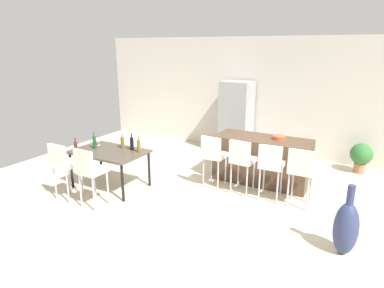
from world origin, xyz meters
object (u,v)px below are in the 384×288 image
at_px(potted_plant, 361,156).
at_px(wine_bottle_near, 95,142).
at_px(kitchen_island, 261,160).
at_px(floor_vase, 346,228).
at_px(bar_chair_right, 271,163).
at_px(refrigerator, 236,118).
at_px(dining_table, 109,154).
at_px(dining_chair_far, 89,169).
at_px(bar_chair_far, 301,168).
at_px(fruit_bowl, 280,137).
at_px(wine_bottle_corner, 122,142).
at_px(wine_glass_left, 98,139).
at_px(bar_chair_left, 213,154).
at_px(wine_bottle_inner, 132,143).
at_px(wine_bottle_far, 76,147).
at_px(wine_bottle_right, 139,146).
at_px(bar_chair_middle, 242,158).
at_px(dining_chair_near, 63,163).

bearing_deg(potted_plant, wine_bottle_near, -144.64).
height_order(kitchen_island, floor_vase, floor_vase).
height_order(bar_chair_right, refrigerator, refrigerator).
height_order(dining_table, dining_chair_far, dining_chair_far).
relative_size(bar_chair_far, fruit_bowl, 4.17).
relative_size(dining_chair_far, wine_bottle_corner, 3.62).
distance_m(wine_glass_left, potted_plant, 5.59).
distance_m(bar_chair_left, dining_table, 2.00).
distance_m(wine_bottle_inner, refrigerator, 3.12).
distance_m(wine_glass_left, fruit_bowl, 3.60).
relative_size(wine_bottle_near, floor_vase, 0.34).
relative_size(bar_chair_far, wine_bottle_corner, 3.62).
bearing_deg(wine_bottle_far, potted_plant, 37.55).
height_order(bar_chair_right, dining_chair_far, same).
bearing_deg(wine_bottle_near, dining_table, 4.24).
bearing_deg(bar_chair_far, floor_vase, -52.91).
relative_size(bar_chair_far, dining_table, 0.75).
xyz_separation_m(bar_chair_far, dining_chair_far, (-3.09, -1.75, 0.00)).
xyz_separation_m(wine_bottle_right, floor_vase, (3.67, -0.38, -0.48)).
bearing_deg(kitchen_island, bar_chair_middle, -100.17).
bearing_deg(wine_bottle_near, dining_chair_near, -88.26).
relative_size(bar_chair_left, wine_bottle_near, 3.13).
bearing_deg(bar_chair_right, wine_bottle_near, -163.53).
distance_m(kitchen_island, dining_chair_far, 3.33).
relative_size(wine_bottle_right, wine_glass_left, 1.74).
xyz_separation_m(bar_chair_right, refrigerator, (-1.57, 2.30, 0.22)).
height_order(wine_bottle_far, potted_plant, wine_bottle_far).
bearing_deg(refrigerator, dining_chair_near, -111.98).
bearing_deg(kitchen_island, wine_bottle_right, -142.35).
xyz_separation_m(bar_chair_middle, wine_bottle_near, (-2.69, -0.96, 0.17)).
bearing_deg(bar_chair_far, potted_plant, 70.09).
xyz_separation_m(kitchen_island, wine_bottle_corner, (-2.37, -1.44, 0.40)).
distance_m(bar_chair_left, fruit_bowl, 1.35).
distance_m(bar_chair_right, floor_vase, 1.76).
height_order(bar_chair_far, dining_chair_far, same).
distance_m(dining_table, wine_bottle_right, 0.63).
xyz_separation_m(wine_bottle_right, refrigerator, (0.75, 3.02, 0.06)).
height_order(bar_chair_left, refrigerator, refrigerator).
bearing_deg(potted_plant, refrigerator, 179.80).
relative_size(bar_chair_left, floor_vase, 1.07).
height_order(wine_bottle_near, wine_bottle_inner, wine_bottle_near).
height_order(dining_chair_near, floor_vase, dining_chair_near).
bearing_deg(fruit_bowl, dining_chair_near, -140.38).
distance_m(wine_bottle_near, wine_glass_left, 0.22).
relative_size(wine_bottle_near, wine_bottle_far, 1.18).
relative_size(refrigerator, fruit_bowl, 7.31).
bearing_deg(bar_chair_far, dining_chair_far, -150.52).
relative_size(kitchen_island, bar_chair_left, 1.79).
bearing_deg(wine_bottle_inner, wine_bottle_corner, -178.62).
distance_m(bar_chair_far, wine_glass_left, 3.91).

